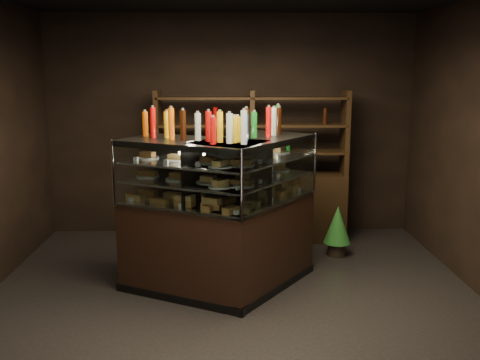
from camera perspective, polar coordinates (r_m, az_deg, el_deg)
name	(u,v)px	position (r m, az deg, el deg)	size (l,w,h in m)	color
ground	(234,305)	(5.36, -0.69, -13.14)	(5.00, 5.00, 0.00)	black
room_shell	(233,105)	(4.88, -0.74, 8.06)	(5.02, 5.02, 3.01)	black
display_case	(223,240)	(5.57, -1.79, -6.39)	(2.14, 1.60, 1.58)	black
food_display	(223,176)	(5.39, -1.82, 0.44)	(1.71, 1.15, 0.48)	#B0853F
bottles_top	(223,125)	(5.32, -1.87, 5.90)	(1.54, 1.01, 0.30)	silver
potted_conifer	(338,224)	(6.66, 10.36, -4.62)	(0.33, 0.33, 0.71)	black
back_shelving	(252,196)	(7.12, 1.24, -1.74)	(2.50, 0.46, 2.00)	black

